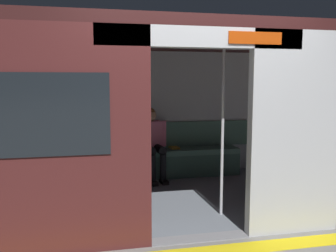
# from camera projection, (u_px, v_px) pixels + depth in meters

# --- Properties ---
(ground_plane) EXTENTS (60.00, 60.00, 0.00)m
(ground_plane) POSITION_uv_depth(u_px,v_px,m) (200.00, 239.00, 3.71)
(ground_plane) COLOR gray
(platform_edge_strip) EXTENTS (8.00, 0.24, 0.01)m
(platform_edge_strip) POSITION_uv_depth(u_px,v_px,m) (209.00, 252.00, 3.42)
(platform_edge_strip) COLOR yellow
(platform_edge_strip) RESTS_ON ground_plane
(train_car) EXTENTS (6.40, 2.97, 2.29)m
(train_car) POSITION_uv_depth(u_px,v_px,m) (167.00, 89.00, 4.79)
(train_car) COLOR silver
(train_car) RESTS_ON ground_plane
(bench_seat) EXTENTS (2.87, 0.44, 0.48)m
(bench_seat) POSITION_uv_depth(u_px,v_px,m) (158.00, 157.00, 6.05)
(bench_seat) COLOR #4C7566
(bench_seat) RESTS_ON ground_plane
(person_seated) EXTENTS (0.55, 0.71, 1.21)m
(person_seated) POSITION_uv_depth(u_px,v_px,m) (152.00, 138.00, 5.93)
(person_seated) COLOR pink
(person_seated) RESTS_ON ground_plane
(handbag) EXTENTS (0.26, 0.15, 0.17)m
(handbag) POSITION_uv_depth(u_px,v_px,m) (124.00, 146.00, 5.96)
(handbag) COLOR maroon
(handbag) RESTS_ON bench_seat
(book) EXTENTS (0.17, 0.23, 0.03)m
(book) POSITION_uv_depth(u_px,v_px,m) (174.00, 148.00, 6.18)
(book) COLOR gold
(book) RESTS_ON bench_seat
(grab_pole_door) EXTENTS (0.04, 0.04, 2.15)m
(grab_pole_door) POSITION_uv_depth(u_px,v_px,m) (149.00, 133.00, 3.93)
(grab_pole_door) COLOR silver
(grab_pole_door) RESTS_ON ground_plane
(grab_pole_far) EXTENTS (0.04, 0.04, 2.15)m
(grab_pole_far) POSITION_uv_depth(u_px,v_px,m) (223.00, 129.00, 4.26)
(grab_pole_far) COLOR silver
(grab_pole_far) RESTS_ON ground_plane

